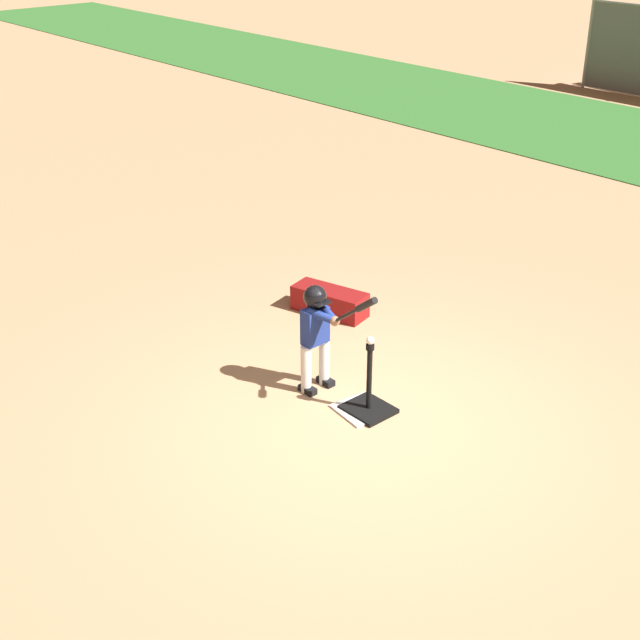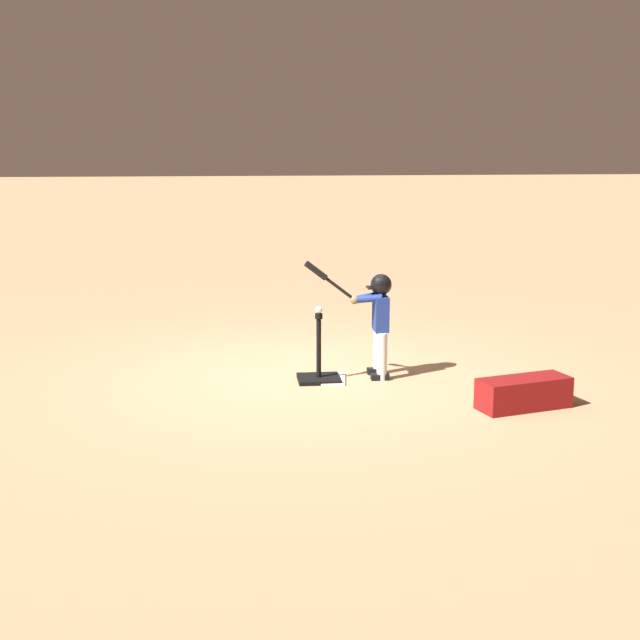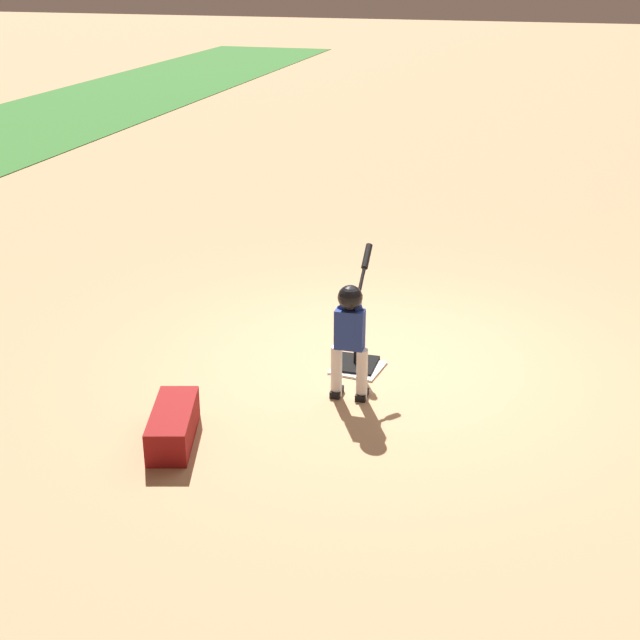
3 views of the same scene
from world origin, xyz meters
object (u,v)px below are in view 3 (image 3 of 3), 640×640
object	(u,v)px
equipment_bag	(173,425)
baseball	(357,296)
batter_child	(351,326)
batting_tee	(356,357)

from	to	relation	value
equipment_bag	baseball	bearing A→B (deg)	-47.77
batter_child	baseball	size ratio (longest dim) A/B	16.25
batting_tee	baseball	distance (m)	0.62
equipment_bag	batting_tee	bearing A→B (deg)	-47.77
batter_child	equipment_bag	world-z (taller)	batter_child
batting_tee	batter_child	size ratio (longest dim) A/B	0.57
batter_child	equipment_bag	distance (m)	1.72
batter_child	equipment_bag	size ratio (longest dim) A/B	1.43
batting_tee	baseball	size ratio (longest dim) A/B	9.26
batting_tee	equipment_bag	size ratio (longest dim) A/B	0.82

